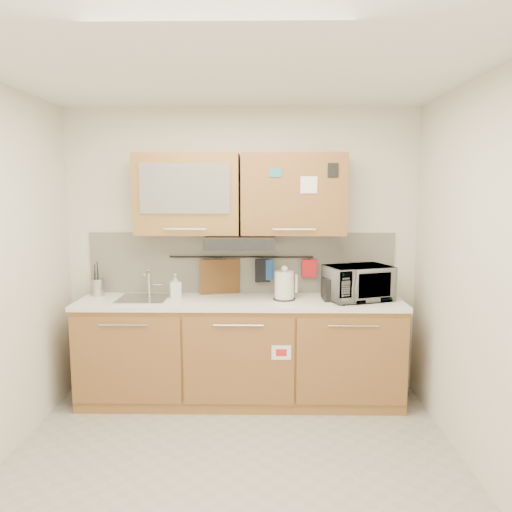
{
  "coord_description": "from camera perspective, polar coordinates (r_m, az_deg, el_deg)",
  "views": [
    {
      "loc": [
        0.2,
        -3.06,
        1.88
      ],
      "look_at": [
        0.14,
        1.05,
        1.32
      ],
      "focal_mm": 35.0,
      "sensor_mm": 36.0,
      "label": 1
    }
  ],
  "objects": [
    {
      "name": "oven_mitt",
      "position": [
        4.55,
        1.27,
        -1.57
      ],
      "size": [
        0.11,
        0.03,
        0.19
      ],
      "primitive_type": "cube",
      "rotation": [
        0.0,
        0.0,
        -0.04
      ],
      "color": "#1F4990",
      "rests_on": "utensil_rail"
    },
    {
      "name": "backsplash",
      "position": [
        4.6,
        -1.67,
        -0.79
      ],
      "size": [
        2.8,
        0.02,
        0.56
      ],
      "primitive_type": "cube",
      "color": "silver",
      "rests_on": "countertop"
    },
    {
      "name": "utensil_rail",
      "position": [
        4.55,
        -1.69,
        -0.11
      ],
      "size": [
        1.3,
        0.02,
        0.02
      ],
      "primitive_type": "cylinder",
      "rotation": [
        0.0,
        1.57,
        0.0
      ],
      "color": "black",
      "rests_on": "backsplash"
    },
    {
      "name": "pot_holder",
      "position": [
        4.57,
        6.1,
        -1.41
      ],
      "size": [
        0.13,
        0.03,
        0.16
      ],
      "primitive_type": "cube",
      "rotation": [
        0.0,
        0.0,
        0.05
      ],
      "color": "red",
      "rests_on": "utensil_rail"
    },
    {
      "name": "wall_back",
      "position": [
        4.6,
        -1.67,
        0.47
      ],
      "size": [
        3.2,
        0.0,
        3.2
      ],
      "primitive_type": "plane",
      "rotation": [
        1.57,
        0.0,
        0.0
      ],
      "color": "silver",
      "rests_on": "ground"
    },
    {
      "name": "floor",
      "position": [
        3.59,
        -2.72,
        -23.82
      ],
      "size": [
        3.2,
        3.2,
        0.0
      ],
      "primitive_type": "plane",
      "color": "#9E9993",
      "rests_on": "ground"
    },
    {
      "name": "microwave",
      "position": [
        4.41,
        11.57,
        -3.03
      ],
      "size": [
        0.63,
        0.53,
        0.3
      ],
      "primitive_type": "imported",
      "rotation": [
        0.0,
        0.0,
        0.35
      ],
      "color": "#999999",
      "rests_on": "countertop"
    },
    {
      "name": "sink",
      "position": [
        4.5,
        -12.72,
        -4.75
      ],
      "size": [
        0.42,
        0.4,
        0.26
      ],
      "color": "silver",
      "rests_on": "countertop"
    },
    {
      "name": "countertop",
      "position": [
        4.36,
        -1.82,
        -5.27
      ],
      "size": [
        2.82,
        0.62,
        0.04
      ],
      "primitive_type": "cube",
      "color": "white",
      "rests_on": "base_cabinet"
    },
    {
      "name": "kettle",
      "position": [
        4.34,
        3.27,
        -3.46
      ],
      "size": [
        0.23,
        0.22,
        0.3
      ],
      "rotation": [
        0.0,
        0.0,
        0.36
      ],
      "color": "silver",
      "rests_on": "countertop"
    },
    {
      "name": "dark_pouch",
      "position": [
        4.55,
        0.76,
        -1.69
      ],
      "size": [
        0.14,
        0.06,
        0.21
      ],
      "primitive_type": "cube",
      "rotation": [
        0.0,
        0.0,
        0.18
      ],
      "color": "black",
      "rests_on": "utensil_rail"
    },
    {
      "name": "utensil_crock",
      "position": [
        4.74,
        -17.67,
        -3.37
      ],
      "size": [
        0.14,
        0.14,
        0.3
      ],
      "rotation": [
        0.0,
        0.0,
        -0.16
      ],
      "color": "#AEADB2",
      "rests_on": "countertop"
    },
    {
      "name": "soap_bottle",
      "position": [
        4.49,
        -9.2,
        -3.36
      ],
      "size": [
        0.12,
        0.12,
        0.21
      ],
      "primitive_type": "imported",
      "rotation": [
        0.0,
        0.0,
        0.31
      ],
      "color": "#999999",
      "rests_on": "countertop"
    },
    {
      "name": "ceiling",
      "position": [
        3.15,
        -3.04,
        20.93
      ],
      "size": [
        3.2,
        3.2,
        0.0
      ],
      "primitive_type": "plane",
      "rotation": [
        3.14,
        0.0,
        0.0
      ],
      "color": "white",
      "rests_on": "wall_back"
    },
    {
      "name": "base_cabinet",
      "position": [
        4.5,
        -1.79,
        -11.4
      ],
      "size": [
        2.8,
        0.64,
        0.88
      ],
      "color": "#B0813E",
      "rests_on": "floor"
    },
    {
      "name": "upper_cabinets",
      "position": [
        4.39,
        -1.86,
        7.07
      ],
      "size": [
        1.82,
        0.37,
        0.7
      ],
      "color": "#B0813E",
      "rests_on": "wall_back"
    },
    {
      "name": "wall_right",
      "position": [
        3.41,
        25.07,
        -2.8
      ],
      "size": [
        0.0,
        3.0,
        3.0
      ],
      "primitive_type": "plane",
      "rotation": [
        1.57,
        0.0,
        -1.57
      ],
      "color": "silver",
      "rests_on": "ground"
    },
    {
      "name": "toaster",
      "position": [
        4.37,
        9.38,
        -3.73
      ],
      "size": [
        0.27,
        0.17,
        0.2
      ],
      "rotation": [
        0.0,
        0.0,
        0.08
      ],
      "color": "black",
      "rests_on": "countertop"
    },
    {
      "name": "cutting_board",
      "position": [
        4.59,
        -4.14,
        -3.17
      ],
      "size": [
        0.36,
        0.11,
        0.45
      ],
      "primitive_type": "cube",
      "rotation": [
        0.0,
        0.0,
        0.24
      ],
      "color": "brown",
      "rests_on": "utensil_rail"
    },
    {
      "name": "range_hood",
      "position": [
        4.34,
        -1.82,
        1.62
      ],
      "size": [
        0.6,
        0.46,
        0.1
      ],
      "primitive_type": "cube",
      "color": "black",
      "rests_on": "upper_cabinets"
    }
  ]
}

